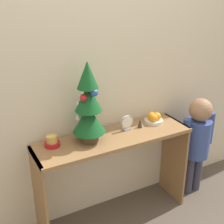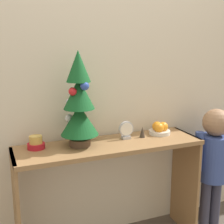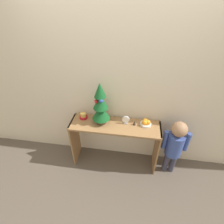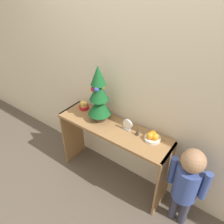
% 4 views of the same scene
% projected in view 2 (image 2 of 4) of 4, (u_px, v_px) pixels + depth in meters
% --- Properties ---
extents(back_wall, '(7.00, 0.05, 2.50)m').
position_uv_depth(back_wall, '(97.00, 71.00, 2.20)').
color(back_wall, beige).
rests_on(back_wall, ground_plane).
extents(console_table, '(1.27, 0.37, 0.79)m').
position_uv_depth(console_table, '(110.00, 168.00, 2.14)').
color(console_table, olive).
rests_on(console_table, ground_plane).
extents(mini_tree, '(0.25, 0.25, 0.62)m').
position_uv_depth(mini_tree, '(79.00, 103.00, 1.99)').
color(mini_tree, '#4C3828').
rests_on(mini_tree, console_table).
extents(fruit_bowl, '(0.16, 0.16, 0.09)m').
position_uv_depth(fruit_bowl, '(160.00, 129.00, 2.30)').
color(fruit_bowl, silver).
rests_on(fruit_bowl, console_table).
extents(singing_bowl, '(0.11, 0.11, 0.08)m').
position_uv_depth(singing_bowl, '(36.00, 143.00, 1.99)').
color(singing_bowl, '#AD1923').
rests_on(singing_bowl, console_table).
extents(desk_clock, '(0.11, 0.04, 0.13)m').
position_uv_depth(desk_clock, '(126.00, 130.00, 2.18)').
color(desk_clock, '#B2B2B7').
rests_on(desk_clock, console_table).
extents(figurine, '(0.04, 0.04, 0.08)m').
position_uv_depth(figurine, '(142.00, 132.00, 2.22)').
color(figurine, '#382D23').
rests_on(figurine, console_table).
extents(child_figure, '(0.36, 0.23, 0.96)m').
position_uv_depth(child_figure, '(214.00, 155.00, 2.40)').
color(child_figure, '#38384C').
rests_on(child_figure, ground_plane).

